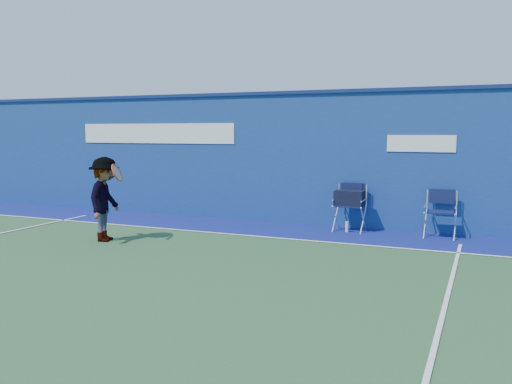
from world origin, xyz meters
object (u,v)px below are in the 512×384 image
at_px(water_bottle, 347,227).
at_px(directors_chair_right, 440,223).
at_px(directors_chair_left, 350,211).
at_px(tennis_player, 105,199).

bearing_deg(water_bottle, directors_chair_right, 5.01).
bearing_deg(directors_chair_left, tennis_player, -145.02).
relative_size(directors_chair_right, water_bottle, 4.11).
relative_size(directors_chair_right, tennis_player, 0.58).
bearing_deg(water_bottle, tennis_player, -146.46).
xyz_separation_m(directors_chair_right, water_bottle, (-1.88, -0.16, -0.19)).
relative_size(water_bottle, tennis_player, 0.14).
height_order(directors_chair_right, water_bottle, directors_chair_right).
distance_m(directors_chair_left, water_bottle, 0.36).
distance_m(directors_chair_left, directors_chair_right, 1.88).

